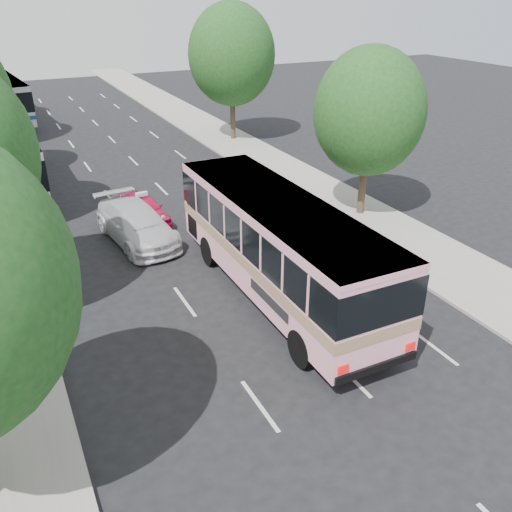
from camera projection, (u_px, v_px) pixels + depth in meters
ground at (285, 347)px, 17.00m from camera, size 120.00×120.00×0.00m
sidewalk_right at (251, 153)px, 36.36m from camera, size 4.00×90.00×0.12m
tree_right_near at (372, 108)px, 24.50m from camera, size 5.10×5.10×7.95m
tree_right_far at (233, 51)px, 37.03m from camera, size 6.00×6.00×9.35m
pink_bus at (279, 239)px, 18.82m from camera, size 2.90×11.42×3.65m
pink_taxi at (143, 209)px, 25.67m from camera, size 2.02×4.05×1.33m
white_pickup at (136, 224)px, 23.72m from camera, size 2.92×5.80×1.62m
tour_coach_front at (8, 154)px, 28.92m from camera, size 2.59×11.75×3.51m
tour_coach_rear at (2, 95)px, 44.17m from camera, size 3.71×11.97×3.52m
taxi_roof_sign at (141, 194)px, 25.33m from camera, size 0.57×0.24×0.18m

